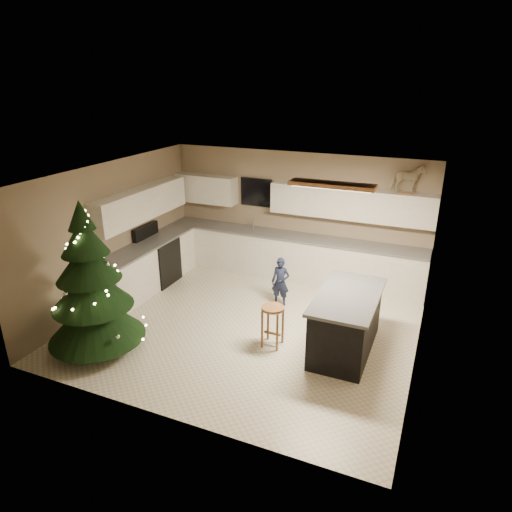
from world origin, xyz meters
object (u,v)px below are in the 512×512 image
at_px(bar_stool, 273,316).
at_px(christmas_tree, 92,292).
at_px(rocking_horse, 407,179).
at_px(island, 346,322).
at_px(toddler, 280,282).

relative_size(bar_stool, christmas_tree, 0.28).
bearing_deg(christmas_tree, rocking_horse, 44.50).
height_order(bar_stool, rocking_horse, rocking_horse).
xyz_separation_m(island, toddler, (-1.45, 1.01, -0.01)).
bearing_deg(bar_stool, rocking_horse, 60.95).
height_order(island, christmas_tree, christmas_tree).
bearing_deg(christmas_tree, bar_stool, 25.44).
relative_size(island, christmas_tree, 0.71).
xyz_separation_m(bar_stool, christmas_tree, (-2.47, -1.17, 0.48)).
xyz_separation_m(christmas_tree, rocking_horse, (3.99, 3.92, 1.28)).
xyz_separation_m(island, rocking_horse, (0.45, 2.42, 1.79)).
xyz_separation_m(island, bar_stool, (-1.08, -0.33, 0.03)).
relative_size(toddler, rocking_horse, 1.42).
bearing_deg(toddler, rocking_horse, 33.86).
height_order(bar_stool, toddler, toddler).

